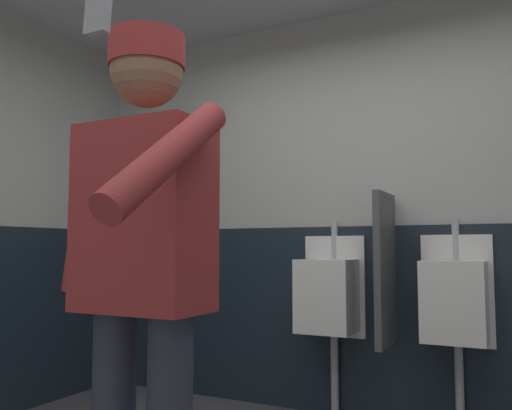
% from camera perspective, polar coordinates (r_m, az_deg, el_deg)
% --- Properties ---
extents(wall_back, '(4.85, 0.12, 2.67)m').
position_cam_1_polar(wall_back, '(3.55, 12.38, -0.30)').
color(wall_back, '#B2B2AD').
rests_on(wall_back, ground_plane).
extents(wainscot_band_back, '(4.25, 0.03, 1.21)m').
position_cam_1_polar(wainscot_band_back, '(3.50, 12.27, -12.19)').
color(wainscot_band_back, '#19232D').
rests_on(wainscot_band_back, ground_plane).
extents(urinal_left, '(0.40, 0.34, 1.24)m').
position_cam_1_polar(urinal_left, '(3.41, 7.89, -9.56)').
color(urinal_left, white).
rests_on(urinal_left, ground_plane).
extents(urinal_middle, '(0.40, 0.34, 1.24)m').
position_cam_1_polar(urinal_middle, '(3.24, 20.68, -9.57)').
color(urinal_middle, white).
rests_on(urinal_middle, ground_plane).
extents(privacy_divider_panel, '(0.04, 0.40, 0.90)m').
position_cam_1_polar(privacy_divider_panel, '(3.23, 13.78, -6.68)').
color(privacy_divider_panel, '#4C4C51').
extents(person, '(0.64, 0.60, 1.77)m').
position_cam_1_polar(person, '(1.73, -12.20, -5.02)').
color(person, '#2D3342').
rests_on(person, ground_plane).
extents(cell_phone, '(0.06, 0.03, 0.11)m').
position_cam_1_polar(cell_phone, '(1.28, -16.67, 19.48)').
color(cell_phone, '#A5A8B2').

